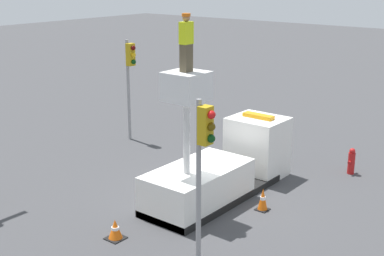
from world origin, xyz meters
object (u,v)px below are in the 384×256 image
at_px(bucket_truck, 222,167).
at_px(traffic_cone_curbside, 263,200).
at_px(fire_hydrant, 351,161).
at_px(worker, 186,43).
at_px(traffic_cone_rear, 115,230).
at_px(traffic_light_pole, 203,150).
at_px(traffic_light_across, 130,70).

xyz_separation_m(bucket_truck, traffic_cone_curbside, (-0.29, -1.86, -0.62)).
height_order(bucket_truck, fire_hydrant, bucket_truck).
height_order(worker, traffic_cone_curbside, worker).
bearing_deg(worker, bucket_truck, 0.00).
height_order(traffic_cone_rear, traffic_cone_curbside, traffic_cone_curbside).
height_order(worker, traffic_light_pole, worker).
bearing_deg(traffic_cone_rear, traffic_light_across, 41.91).
xyz_separation_m(bucket_truck, traffic_light_across, (2.50, 6.95, 2.31)).
bearing_deg(bucket_truck, traffic_light_pole, -150.78).
bearing_deg(fire_hydrant, traffic_light_across, 102.69).
distance_m(worker, traffic_cone_rear, 5.93).
xyz_separation_m(traffic_light_pole, traffic_cone_curbside, (3.79, 0.42, -2.83)).
xyz_separation_m(traffic_light_pole, traffic_cone_rear, (-0.62, 2.77, -2.91)).
distance_m(worker, traffic_light_across, 8.56).
relative_size(bucket_truck, traffic_cone_curbside, 8.55).
bearing_deg(traffic_cone_curbside, traffic_cone_rear, 152.01).
bearing_deg(worker, traffic_light_pole, -132.72).
height_order(worker, traffic_cone_rear, worker).
distance_m(bucket_truck, traffic_cone_curbside, 1.99).
bearing_deg(traffic_light_pole, traffic_cone_curbside, 6.33).
height_order(traffic_light_across, traffic_cone_rear, traffic_light_across).
bearing_deg(traffic_cone_curbside, fire_hydrant, -10.74).
bearing_deg(bucket_truck, traffic_cone_curbside, -98.91).
height_order(bucket_truck, traffic_light_pole, bucket_truck).
xyz_separation_m(traffic_cone_rear, traffic_cone_curbside, (4.41, -2.35, 0.07)).
distance_m(traffic_light_pole, traffic_cone_curbside, 4.75).
bearing_deg(traffic_light_across, traffic_cone_curbside, -107.56).
xyz_separation_m(bucket_truck, traffic_light_pole, (-4.08, -2.28, 2.21)).
bearing_deg(bucket_truck, fire_hydrant, -30.90).
relative_size(bucket_truck, traffic_light_pole, 1.45).
relative_size(traffic_light_pole, traffic_light_across, 0.97).
height_order(bucket_truck, traffic_light_across, bucket_truck).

